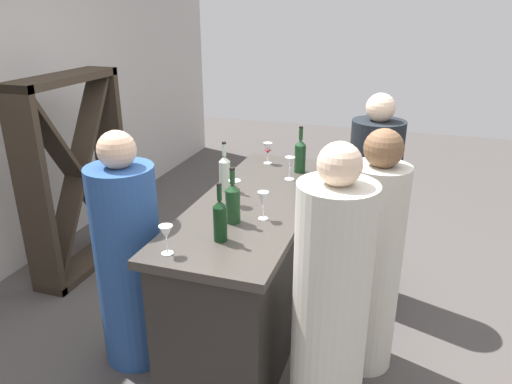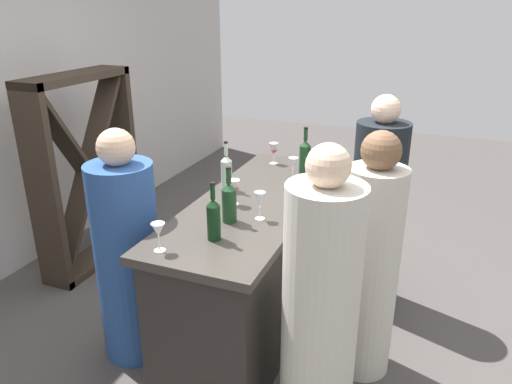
# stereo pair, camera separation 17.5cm
# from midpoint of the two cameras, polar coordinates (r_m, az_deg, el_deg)

# --- Properties ---
(ground_plane) EXTENTS (12.00, 12.00, 0.00)m
(ground_plane) POSITION_cam_midpoint_polar(r_m,az_deg,el_deg) (3.54, -1.47, -15.29)
(ground_plane) COLOR #4C4744
(bar_counter) EXTENTS (1.88, 0.69, 0.95)m
(bar_counter) POSITION_cam_midpoint_polar(r_m,az_deg,el_deg) (3.27, -1.55, -8.54)
(bar_counter) COLOR #2A2723
(bar_counter) RESTS_ON ground
(wine_rack) EXTENTS (1.03, 0.28, 1.61)m
(wine_rack) POSITION_cam_midpoint_polar(r_m,az_deg,el_deg) (4.21, -21.52, 1.76)
(wine_rack) COLOR #33281E
(wine_rack) RESTS_ON ground
(wine_bottle_leftmost_dark_green) EXTENTS (0.07, 0.07, 0.32)m
(wine_bottle_leftmost_dark_green) POSITION_cam_midpoint_polar(r_m,az_deg,el_deg) (2.51, -6.25, -3.22)
(wine_bottle_leftmost_dark_green) COLOR black
(wine_bottle_leftmost_dark_green) RESTS_ON bar_counter
(wine_bottle_second_left_olive_green) EXTENTS (0.08, 0.08, 0.33)m
(wine_bottle_second_left_olive_green) POSITION_cam_midpoint_polar(r_m,az_deg,el_deg) (2.71, -4.59, -1.18)
(wine_bottle_second_left_olive_green) COLOR #193D1E
(wine_bottle_second_left_olive_green) RESTS_ON bar_counter
(wine_bottle_center_clear_pale) EXTENTS (0.07, 0.07, 0.33)m
(wine_bottle_center_clear_pale) POSITION_cam_midpoint_polar(r_m,az_deg,el_deg) (3.19, -5.28, 2.34)
(wine_bottle_center_clear_pale) COLOR #B7C6B2
(wine_bottle_center_clear_pale) RESTS_ON bar_counter
(wine_bottle_second_right_olive_green) EXTENTS (0.08, 0.08, 0.34)m
(wine_bottle_second_right_olive_green) POSITION_cam_midpoint_polar(r_m,az_deg,el_deg) (3.53, 3.80, 4.36)
(wine_bottle_second_right_olive_green) COLOR #193D1E
(wine_bottle_second_right_olive_green) RESTS_ON bar_counter
(wine_glass_near_left) EXTENTS (0.06, 0.06, 0.17)m
(wine_glass_near_left) POSITION_cam_midpoint_polar(r_m,az_deg,el_deg) (2.75, -0.98, -0.97)
(wine_glass_near_left) COLOR white
(wine_glass_near_left) RESTS_ON bar_counter
(wine_glass_near_center) EXTENTS (0.07, 0.07, 0.16)m
(wine_glass_near_center) POSITION_cam_midpoint_polar(r_m,az_deg,el_deg) (3.38, 2.52, 3.38)
(wine_glass_near_center) COLOR white
(wine_glass_near_center) RESTS_ON bar_counter
(wine_glass_near_right) EXTENTS (0.07, 0.07, 0.16)m
(wine_glass_near_right) POSITION_cam_midpoint_polar(r_m,az_deg,el_deg) (2.95, -4.24, 0.53)
(wine_glass_near_right) COLOR white
(wine_glass_near_right) RESTS_ON bar_counter
(wine_glass_far_left) EXTENTS (0.07, 0.07, 0.16)m
(wine_glass_far_left) POSITION_cam_midpoint_polar(r_m,az_deg,el_deg) (3.73, 0.04, 5.05)
(wine_glass_far_left) COLOR white
(wine_glass_far_left) RESTS_ON bar_counter
(wine_glass_far_center) EXTENTS (0.07, 0.07, 0.15)m
(wine_glass_far_center) POSITION_cam_midpoint_polar(r_m,az_deg,el_deg) (2.43, -12.60, -4.79)
(wine_glass_far_center) COLOR white
(wine_glass_far_center) RESTS_ON bar_counter
(person_left_guest) EXTENTS (0.48, 0.48, 1.56)m
(person_left_guest) POSITION_cam_midpoint_polar(r_m,az_deg,el_deg) (3.58, 12.02, -2.06)
(person_left_guest) COLOR black
(person_left_guest) RESTS_ON ground
(person_center_guest) EXTENTS (0.43, 0.43, 1.50)m
(person_center_guest) POSITION_cam_midpoint_polar(r_m,az_deg,el_deg) (2.91, 11.84, -8.23)
(person_center_guest) COLOR beige
(person_center_guest) RESTS_ON ground
(person_right_guest) EXTENTS (0.40, 0.40, 1.56)m
(person_right_guest) POSITION_cam_midpoint_polar(r_m,az_deg,el_deg) (2.45, 6.65, -13.49)
(person_right_guest) COLOR beige
(person_right_guest) RESTS_ON ground
(person_server_behind) EXTENTS (0.41, 0.41, 1.47)m
(person_server_behind) POSITION_cam_midpoint_polar(r_m,az_deg,el_deg) (3.04, -16.37, -7.91)
(person_server_behind) COLOR #284C8C
(person_server_behind) RESTS_ON ground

